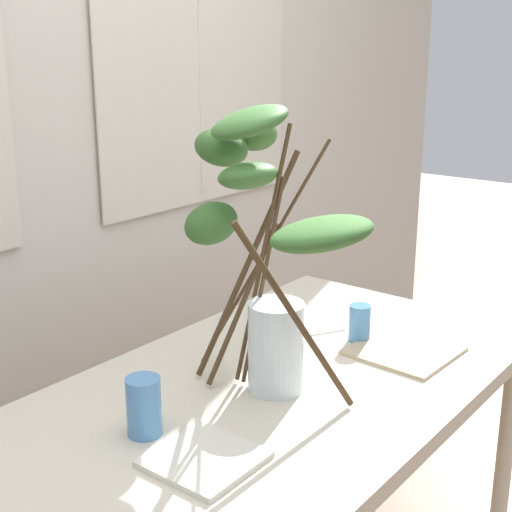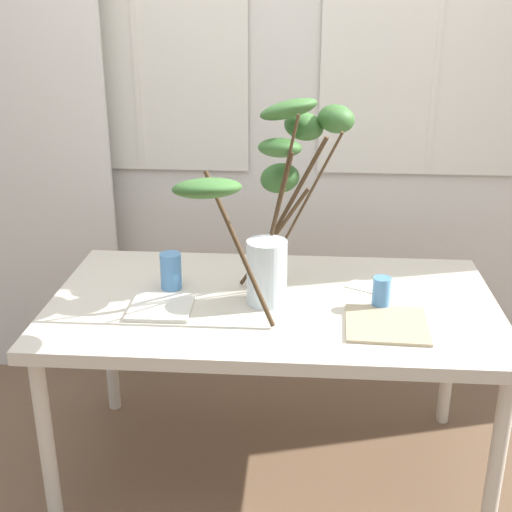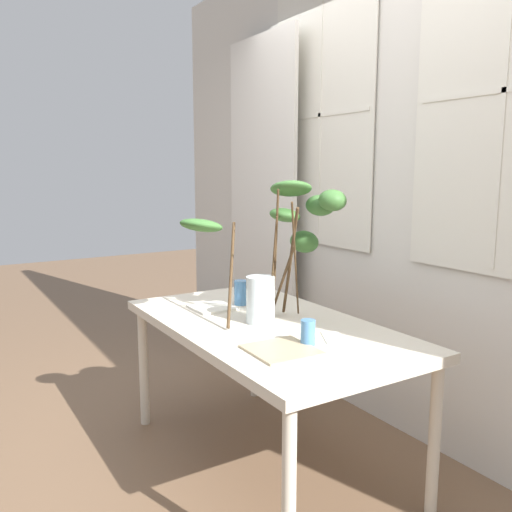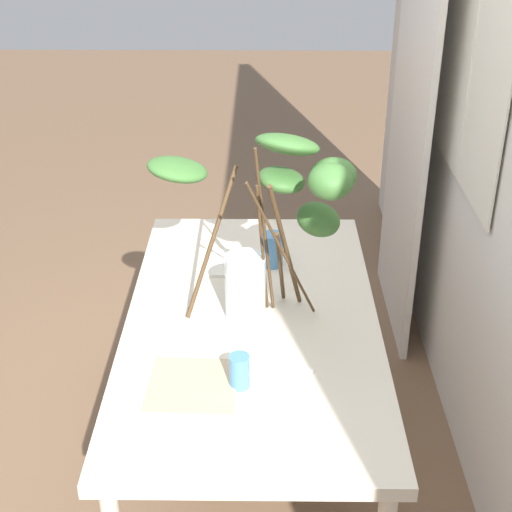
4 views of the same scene
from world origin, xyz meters
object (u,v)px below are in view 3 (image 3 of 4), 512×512
at_px(dining_table, 267,335).
at_px(plate_square_left, 212,307).
at_px(drinking_glass_blue_left, 241,293).
at_px(vase_with_branches, 276,243).
at_px(plate_square_right, 281,350).
at_px(drinking_glass_blue_right, 308,332).

relative_size(dining_table, plate_square_left, 7.48).
bearing_deg(plate_square_left, drinking_glass_blue_left, 89.37).
xyz_separation_m(vase_with_branches, drinking_glass_blue_left, (-0.38, 0.02, -0.33)).
xyz_separation_m(dining_table, vase_with_branches, (0.00, 0.05, 0.46)).
relative_size(dining_table, plate_square_right, 5.94).
height_order(dining_table, vase_with_branches, vase_with_branches).
distance_m(drinking_glass_blue_right, plate_square_right, 0.15).
bearing_deg(vase_with_branches, plate_square_left, -157.70).
relative_size(dining_table, vase_with_branches, 2.11).
bearing_deg(plate_square_right, plate_square_left, 174.82).
height_order(drinking_glass_blue_right, plate_square_right, drinking_glass_blue_right).
bearing_deg(dining_table, plate_square_right, -24.64).
xyz_separation_m(drinking_glass_blue_left, drinking_glass_blue_right, (0.76, -0.11, -0.01)).
bearing_deg(plate_square_left, plate_square_right, -5.18).
bearing_deg(drinking_glass_blue_left, vase_with_branches, -3.50).
height_order(vase_with_branches, plate_square_left, vase_with_branches).
xyz_separation_m(drinking_glass_blue_left, plate_square_right, (0.76, -0.25, -0.06)).
bearing_deg(drinking_glass_blue_left, plate_square_left, -90.63).
distance_m(drinking_glass_blue_left, plate_square_right, 0.81).
distance_m(vase_with_branches, plate_square_right, 0.59).
distance_m(dining_table, plate_square_right, 0.43).
bearing_deg(drinking_glass_blue_right, plate_square_left, -174.48).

